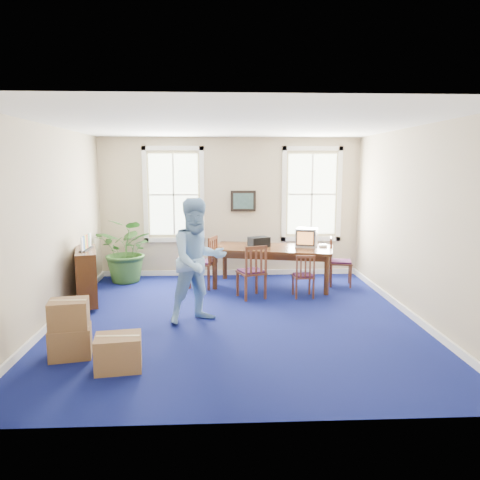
{
  "coord_description": "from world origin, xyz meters",
  "views": [
    {
      "loc": [
        -0.29,
        -7.59,
        2.55
      ],
      "look_at": [
        0.1,
        0.6,
        1.25
      ],
      "focal_mm": 35.0,
      "sensor_mm": 36.0,
      "label": 1
    }
  ],
  "objects_px": {
    "credenza": "(87,279)",
    "chair_near_left": "(251,271)",
    "cardboard_boxes": "(87,324)",
    "conference_table": "(272,267)",
    "man": "(198,261)",
    "potted_plant": "(128,250)",
    "crt_tv": "(307,237)"
  },
  "relations": [
    {
      "from": "credenza",
      "to": "chair_near_left",
      "type": "bearing_deg",
      "value": -9.57
    },
    {
      "from": "chair_near_left",
      "to": "cardboard_boxes",
      "type": "xyz_separation_m",
      "value": [
        -2.43,
        -2.66,
        -0.11
      ]
    },
    {
      "from": "conference_table",
      "to": "credenza",
      "type": "distance_m",
      "value": 3.76
    },
    {
      "from": "conference_table",
      "to": "man",
      "type": "bearing_deg",
      "value": -109.9
    },
    {
      "from": "potted_plant",
      "to": "cardboard_boxes",
      "type": "xyz_separation_m",
      "value": [
        0.2,
        -4.05,
        -0.3
      ]
    },
    {
      "from": "credenza",
      "to": "potted_plant",
      "type": "distance_m",
      "value": 1.75
    },
    {
      "from": "cardboard_boxes",
      "to": "chair_near_left",
      "type": "bearing_deg",
      "value": 47.54
    },
    {
      "from": "chair_near_left",
      "to": "credenza",
      "type": "height_order",
      "value": "chair_near_left"
    },
    {
      "from": "crt_tv",
      "to": "credenza",
      "type": "distance_m",
      "value": 4.52
    },
    {
      "from": "man",
      "to": "conference_table",
      "type": "bearing_deg",
      "value": 29.3
    },
    {
      "from": "chair_near_left",
      "to": "man",
      "type": "relative_size",
      "value": 0.52
    },
    {
      "from": "chair_near_left",
      "to": "man",
      "type": "xyz_separation_m",
      "value": [
        -0.97,
        -1.36,
        0.49
      ]
    },
    {
      "from": "cardboard_boxes",
      "to": "crt_tv",
      "type": "bearing_deg",
      "value": 44.09
    },
    {
      "from": "credenza",
      "to": "crt_tv",
      "type": "bearing_deg",
      "value": 0.53
    },
    {
      "from": "chair_near_left",
      "to": "crt_tv",
      "type": "bearing_deg",
      "value": -164.09
    },
    {
      "from": "chair_near_left",
      "to": "potted_plant",
      "type": "relative_size",
      "value": 0.74
    },
    {
      "from": "man",
      "to": "potted_plant",
      "type": "distance_m",
      "value": 3.23
    },
    {
      "from": "cardboard_boxes",
      "to": "potted_plant",
      "type": "bearing_deg",
      "value": 92.8
    },
    {
      "from": "crt_tv",
      "to": "chair_near_left",
      "type": "xyz_separation_m",
      "value": [
        -1.25,
        -0.91,
        -0.52
      ]
    },
    {
      "from": "chair_near_left",
      "to": "potted_plant",
      "type": "distance_m",
      "value": 2.98
    },
    {
      "from": "man",
      "to": "potted_plant",
      "type": "relative_size",
      "value": 1.43
    },
    {
      "from": "conference_table",
      "to": "credenza",
      "type": "relative_size",
      "value": 2.02
    },
    {
      "from": "crt_tv",
      "to": "cardboard_boxes",
      "type": "bearing_deg",
      "value": -116.79
    },
    {
      "from": "potted_plant",
      "to": "cardboard_boxes",
      "type": "bearing_deg",
      "value": -87.2
    },
    {
      "from": "conference_table",
      "to": "potted_plant",
      "type": "bearing_deg",
      "value": -175.79
    },
    {
      "from": "chair_near_left",
      "to": "credenza",
      "type": "xyz_separation_m",
      "value": [
        -3.08,
        -0.29,
        -0.04
      ]
    },
    {
      "from": "chair_near_left",
      "to": "potted_plant",
      "type": "bearing_deg",
      "value": -47.95
    },
    {
      "from": "conference_table",
      "to": "potted_plant",
      "type": "height_order",
      "value": "potted_plant"
    },
    {
      "from": "crt_tv",
      "to": "potted_plant",
      "type": "distance_m",
      "value": 3.92
    },
    {
      "from": "crt_tv",
      "to": "man",
      "type": "distance_m",
      "value": 3.17
    },
    {
      "from": "crt_tv",
      "to": "potted_plant",
      "type": "relative_size",
      "value": 0.33
    },
    {
      "from": "conference_table",
      "to": "crt_tv",
      "type": "distance_m",
      "value": 0.97
    }
  ]
}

